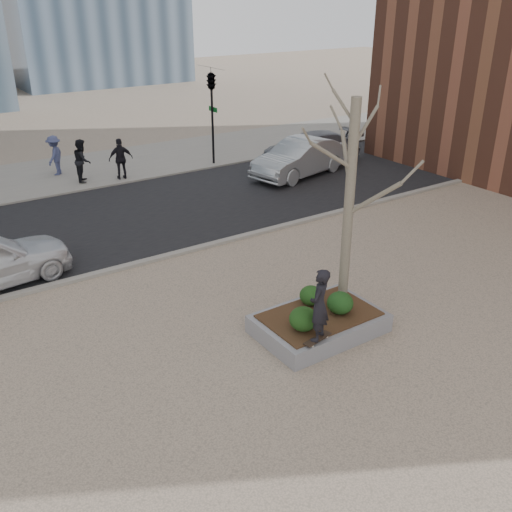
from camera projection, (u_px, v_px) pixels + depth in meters
ground at (286, 344)px, 13.44m from camera, size 120.00×120.00×0.00m
street at (124, 218)px, 20.97m from camera, size 60.00×8.00×0.02m
far_sidewalk at (65, 173)px, 26.25m from camera, size 60.00×6.00×0.02m
planter at (319, 324)px, 13.86m from camera, size 3.00×2.00×0.45m
planter_mulch at (319, 315)px, 13.75m from camera, size 2.70×1.70×0.04m
sycamore_tree at (351, 172)px, 13.10m from camera, size 2.80×2.80×6.60m
shrub_left at (303, 319)px, 13.00m from camera, size 0.66×0.66×0.56m
shrub_middle at (311, 295)px, 14.09m from camera, size 0.57×0.57×0.49m
shrub_right at (340, 303)px, 13.70m from camera, size 0.64×0.64×0.54m
skateboard at (317, 340)px, 12.74m from camera, size 0.80×0.35×0.08m
skateboarder at (319, 305)px, 12.36m from camera, size 0.74×0.68×1.70m
car_silver at (300, 158)px, 25.52m from camera, size 5.22×2.78×1.63m
car_third at (310, 148)px, 27.52m from camera, size 5.22×2.73×1.44m
pedestrian_a at (82, 160)px, 24.71m from camera, size 0.99×1.10×1.84m
pedestrian_b at (55, 155)px, 25.62m from camera, size 1.23×1.31×1.77m
pedestrian_c at (121, 159)px, 25.03m from camera, size 1.11×0.61×1.80m
traffic_light_far at (212, 117)px, 26.80m from camera, size 0.60×2.48×4.50m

